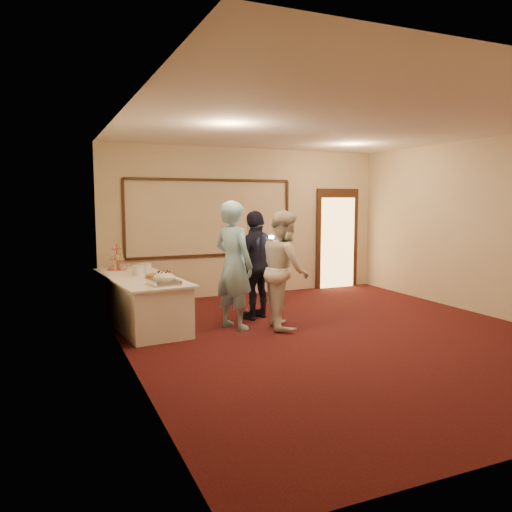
{
  "coord_description": "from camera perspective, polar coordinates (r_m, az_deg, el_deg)",
  "views": [
    {
      "loc": [
        -3.91,
        -6.03,
        1.97
      ],
      "look_at": [
        -1.07,
        0.56,
        1.15
      ],
      "focal_mm": 35.0,
      "sensor_mm": 36.0,
      "label": 1
    }
  ],
  "objects": [
    {
      "name": "man",
      "position": [
        7.56,
        -2.56,
        -1.06
      ],
      "size": [
        0.72,
        0.84,
        1.95
      ],
      "primitive_type": "imported",
      "rotation": [
        0.0,
        0.0,
        2.0
      ],
      "color": "#88C6E4",
      "rests_on": "floor"
    },
    {
      "name": "plate_stack_b",
      "position": [
        8.31,
        -12.52,
        -1.38
      ],
      "size": [
        0.19,
        0.19,
        0.16
      ],
      "color": "white",
      "rests_on": "buffet_table"
    },
    {
      "name": "cupcake_stand",
      "position": [
        8.83,
        -15.6,
        -0.4
      ],
      "size": [
        0.33,
        0.33,
        0.49
      ],
      "color": "#D34C46",
      "rests_on": "buffet_table"
    },
    {
      "name": "pavlova_tray",
      "position": [
        7.13,
        -10.49,
        -2.62
      ],
      "size": [
        0.41,
        0.53,
        0.19
      ],
      "color": "silver",
      "rests_on": "buffet_table"
    },
    {
      "name": "camera_flash",
      "position": [
        8.09,
        1.77,
        2.18
      ],
      "size": [
        0.08,
        0.05,
        0.05
      ],
      "primitive_type": "cube",
      "rotation": [
        0.0,
        0.0,
        0.16
      ],
      "color": "white",
      "rests_on": "guest"
    },
    {
      "name": "buffet_table",
      "position": [
        8.05,
        -12.97,
        -4.99
      ],
      "size": [
        1.2,
        2.54,
        0.77
      ],
      "color": "white",
      "rests_on": "floor"
    },
    {
      "name": "plate_stack_a",
      "position": [
        8.12,
        -13.27,
        -1.61
      ],
      "size": [
        0.19,
        0.19,
        0.16
      ],
      "color": "white",
      "rests_on": "buffet_table"
    },
    {
      "name": "woman",
      "position": [
        7.65,
        3.32,
        -1.53
      ],
      "size": [
        0.88,
        1.02,
        1.8
      ],
      "primitive_type": "imported",
      "rotation": [
        0.0,
        0.0,
        1.31
      ],
      "color": "silver",
      "rests_on": "floor"
    },
    {
      "name": "guest",
      "position": [
        8.21,
        0.05,
        -1.03
      ],
      "size": [
        1.13,
        0.82,
        1.79
      ],
      "primitive_type": "imported",
      "rotation": [
        0.0,
        0.0,
        3.56
      ],
      "color": "black",
      "rests_on": "floor"
    },
    {
      "name": "floor",
      "position": [
        7.45,
        9.42,
        -8.9
      ],
      "size": [
        7.0,
        7.0,
        0.0
      ],
      "primitive_type": "plane",
      "color": "#330B14",
      "rests_on": "ground"
    },
    {
      "name": "tart",
      "position": [
        7.76,
        -11.57,
        -2.3
      ],
      "size": [
        0.3,
        0.3,
        0.06
      ],
      "color": "white",
      "rests_on": "buffet_table"
    },
    {
      "name": "room_walls",
      "position": [
        7.19,
        9.72,
        6.86
      ],
      "size": [
        6.04,
        7.04,
        3.02
      ],
      "color": "beige",
      "rests_on": "floor"
    },
    {
      "name": "wall_molding",
      "position": [
        10.0,
        -5.19,
        4.37
      ],
      "size": [
        3.45,
        0.04,
        1.55
      ],
      "color": "black",
      "rests_on": "room_walls"
    },
    {
      "name": "doorway",
      "position": [
        11.29,
        9.25,
        1.91
      ],
      "size": [
        1.05,
        0.07,
        2.2
      ],
      "color": "black",
      "rests_on": "floor"
    }
  ]
}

